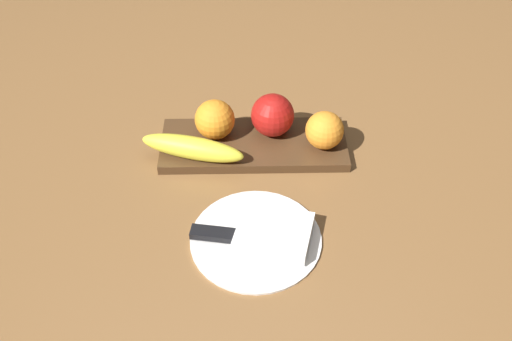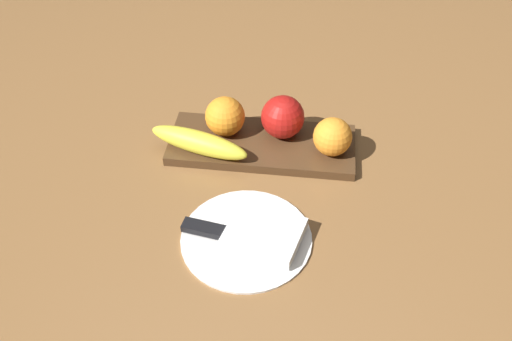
{
  "view_description": "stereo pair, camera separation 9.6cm",
  "coord_description": "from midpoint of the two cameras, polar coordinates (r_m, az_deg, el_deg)",
  "views": [
    {
      "loc": [
        -0.01,
        -0.79,
        0.71
      ],
      "look_at": [
        0.0,
        -0.1,
        0.05
      ],
      "focal_mm": 39.7,
      "sensor_mm": 36.0,
      "label": 1
    },
    {
      "loc": [
        0.09,
        -0.79,
        0.71
      ],
      "look_at": [
        0.0,
        -0.1,
        0.05
      ],
      "focal_mm": 39.7,
      "sensor_mm": 36.0,
      "label": 2
    }
  ],
  "objects": [
    {
      "name": "knife",
      "position": [
        0.91,
        -0.77,
        -6.4
      ],
      "size": [
        0.18,
        0.05,
        0.01
      ],
      "rotation": [
        0.0,
        0.0,
        -0.16
      ],
      "color": "silver",
      "rests_on": "dinner_plate"
    },
    {
      "name": "apple",
      "position": [
        1.05,
        5.32,
        5.28
      ],
      "size": [
        0.08,
        0.08,
        0.08
      ],
      "primitive_type": "sphere",
      "color": "#AC1713",
      "rests_on": "fruit_tray"
    },
    {
      "name": "fruit_tray",
      "position": [
        1.07,
        3.29,
        2.47
      ],
      "size": [
        0.35,
        0.14,
        0.02
      ],
      "primitive_type": "cube",
      "color": "#4B311C",
      "rests_on": "ground_plane"
    },
    {
      "name": "banana",
      "position": [
        1.03,
        -3.15,
        2.73
      ],
      "size": [
        0.2,
        0.09,
        0.04
      ],
      "primitive_type": "ellipsoid",
      "rotation": [
        0.0,
        0.0,
        -0.28
      ],
      "color": "yellow",
      "rests_on": "fruit_tray"
    },
    {
      "name": "dinner_plate",
      "position": [
        0.91,
        2.17,
        -6.93
      ],
      "size": [
        0.21,
        0.21,
        0.01
      ],
      "primitive_type": "cylinder",
      "color": "white",
      "rests_on": "ground_plane"
    },
    {
      "name": "folded_napkin",
      "position": [
        0.9,
        3.88,
        -6.49
      ],
      "size": [
        0.14,
        0.12,
        0.02
      ],
      "primitive_type": "cube",
      "rotation": [
        0.0,
        0.0,
        -0.25
      ],
      "color": "white",
      "rests_on": "dinner_plate"
    },
    {
      "name": "ground_plane",
      "position": [
        1.06,
        3.09,
        1.65
      ],
      "size": [
        2.4,
        2.4,
        0.0
      ],
      "primitive_type": "plane",
      "color": "brown"
    },
    {
      "name": "orange_near_banana",
      "position": [
        1.03,
        10.37,
        3.14
      ],
      "size": [
        0.07,
        0.07,
        0.07
      ],
      "primitive_type": "sphere",
      "color": "orange",
      "rests_on": "fruit_tray"
    },
    {
      "name": "orange_near_apple",
      "position": [
        1.06,
        -0.55,
        5.36
      ],
      "size": [
        0.07,
        0.07,
        0.07
      ],
      "primitive_type": "sphere",
      "color": "orange",
      "rests_on": "fruit_tray"
    }
  ]
}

